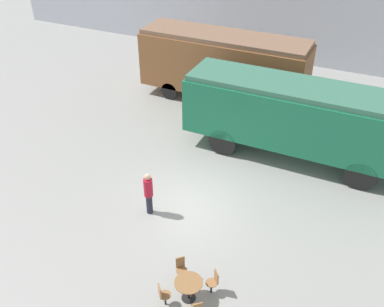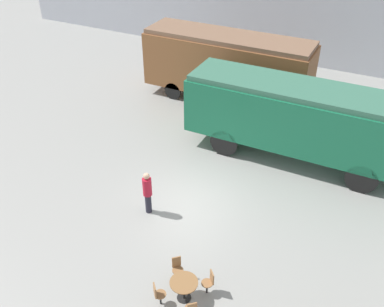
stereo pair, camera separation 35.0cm
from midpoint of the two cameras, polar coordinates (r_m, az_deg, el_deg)
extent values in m
plane|color=gray|center=(16.89, 0.01, -6.48)|extent=(80.00, 80.00, 0.00)
cube|color=brown|center=(23.42, 5.14, 11.63)|extent=(8.98, 2.54, 2.85)
cube|color=brown|center=(22.87, 5.34, 15.20)|extent=(8.80, 2.34, 0.24)
cylinder|color=black|center=(22.30, 10.19, 5.49)|extent=(0.97, 0.12, 0.97)
cylinder|color=black|center=(24.39, 11.96, 7.90)|extent=(0.97, 0.12, 0.97)
cylinder|color=black|center=(24.11, -2.15, 8.32)|extent=(0.97, 0.12, 0.97)
cylinder|color=black|center=(26.05, 0.41, 10.41)|extent=(0.97, 0.12, 0.97)
cube|color=#196B47|center=(18.81, 14.79, 4.57)|extent=(9.86, 2.53, 2.43)
cube|color=#366B54|center=(18.21, 15.40, 8.21)|extent=(9.67, 2.32, 0.24)
cylinder|color=black|center=(18.32, 22.16, -3.18)|extent=(1.29, 0.12, 1.29)
cylinder|color=black|center=(20.35, 23.07, 0.55)|extent=(1.29, 0.12, 1.29)
cylinder|color=black|center=(19.20, 4.79, 1.41)|extent=(1.29, 0.12, 1.29)
cylinder|color=black|center=(21.14, 7.30, 4.57)|extent=(1.29, 0.12, 1.29)
cylinder|color=black|center=(13.80, -0.30, -18.67)|extent=(0.44, 0.44, 0.02)
cylinder|color=black|center=(13.52, -0.30, -17.77)|extent=(0.08, 0.08, 0.68)
cylinder|color=olive|center=(13.24, -0.31, -16.82)|extent=(0.86, 0.86, 0.03)
cylinder|color=black|center=(13.54, -3.44, -18.81)|extent=(0.06, 0.06, 0.42)
cylinder|color=olive|center=(13.36, -3.47, -18.23)|extent=(0.36, 0.36, 0.03)
cube|color=olive|center=(13.16, -4.19, -17.77)|extent=(0.22, 0.24, 0.42)
cylinder|color=black|center=(13.78, 2.76, -17.47)|extent=(0.06, 0.06, 0.42)
cylinder|color=olive|center=(13.60, 2.79, -16.88)|extent=(0.36, 0.36, 0.03)
cube|color=olive|center=(13.46, 3.46, -16.13)|extent=(0.22, 0.24, 0.42)
cylinder|color=black|center=(14.08, -1.15, -15.90)|extent=(0.06, 0.06, 0.42)
cylinder|color=olive|center=(13.91, -1.16, -15.31)|extent=(0.36, 0.36, 0.03)
cube|color=olive|center=(13.83, -1.34, -14.24)|extent=(0.24, 0.22, 0.42)
cylinder|color=#262633|center=(16.27, -5.22, -6.60)|extent=(0.24, 0.24, 0.83)
cylinder|color=#B2192D|center=(15.77, -5.37, -4.45)|extent=(0.34, 0.34, 0.74)
sphere|color=tan|center=(15.47, -5.46, -3.03)|extent=(0.24, 0.24, 0.24)
camera|label=1|loc=(0.18, -89.40, 0.41)|focal=40.00mm
camera|label=2|loc=(0.18, 90.60, -0.41)|focal=40.00mm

